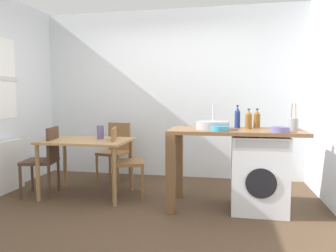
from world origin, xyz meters
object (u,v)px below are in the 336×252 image
(chair_opposite, at_px, (123,158))
(bottle_clear_small, at_px, (257,119))
(washing_machine, at_px, (258,173))
(vase, at_px, (100,132))
(mixing_bowl, at_px, (220,128))
(chair_person_seat, at_px, (45,157))
(bottle_squat_brown, at_px, (249,120))
(bottle_tall_green, at_px, (237,118))
(colander, at_px, (280,129))
(utensil_crock, at_px, (293,124))
(dining_table, at_px, (87,147))
(chair_spare_by_wall, at_px, (116,149))

(chair_opposite, bearing_deg, bottle_clear_small, 78.01)
(washing_machine, xyz_separation_m, vase, (-2.00, 0.23, 0.40))
(vase, bearing_deg, mixing_bowl, -15.41)
(chair_person_seat, height_order, bottle_squat_brown, bottle_squat_brown)
(washing_machine, relative_size, bottle_squat_brown, 3.66)
(bottle_tall_green, xyz_separation_m, colander, (0.43, -0.44, -0.09))
(chair_person_seat, bearing_deg, bottle_clear_small, -97.50)
(bottle_tall_green, distance_m, bottle_squat_brown, 0.16)
(bottle_tall_green, height_order, utensil_crock, utensil_crock)
(dining_table, relative_size, bottle_clear_small, 4.72)
(chair_spare_by_wall, relative_size, vase, 4.94)
(chair_opposite, distance_m, colander, 1.95)
(utensil_crock, bearing_deg, washing_machine, -171.90)
(chair_person_seat, xyz_separation_m, vase, (0.70, 0.18, 0.32))
(bottle_squat_brown, height_order, bottle_clear_small, bottle_squat_brown)
(dining_table, height_order, vase, vase)
(chair_person_seat, relative_size, vase, 4.94)
(chair_person_seat, xyz_separation_m, colander, (2.89, -0.27, 0.44))
(chair_spare_by_wall, height_order, utensil_crock, utensil_crock)
(chair_opposite, xyz_separation_m, utensil_crock, (2.04, -0.11, 0.48))
(bottle_squat_brown, distance_m, vase, 1.90)
(mixing_bowl, xyz_separation_m, utensil_crock, (0.80, 0.25, 0.04))
(washing_machine, height_order, colander, colander)
(bottle_tall_green, distance_m, vase, 1.78)
(washing_machine, distance_m, utensil_crock, 0.67)
(bottle_clear_small, height_order, mixing_bowl, bottle_clear_small)
(chair_spare_by_wall, xyz_separation_m, mixing_bowl, (1.60, -1.10, 0.44))
(dining_table, height_order, chair_opposite, chair_opposite)
(bottle_squat_brown, relative_size, mixing_bowl, 1.24)
(dining_table, relative_size, mixing_bowl, 5.81)
(chair_opposite, relative_size, bottle_tall_green, 3.27)
(chair_opposite, bearing_deg, vase, -117.36)
(dining_table, distance_m, washing_machine, 2.17)
(chair_opposite, height_order, utensil_crock, utensil_crock)
(chair_person_seat, relative_size, bottle_tall_green, 3.27)
(bottle_tall_green, bearing_deg, bottle_clear_small, 10.92)
(chair_person_seat, height_order, bottle_tall_green, bottle_tall_green)
(chair_spare_by_wall, xyz_separation_m, bottle_tall_green, (1.80, -0.69, 0.54))
(bottle_clear_small, bearing_deg, vase, -179.18)
(chair_opposite, relative_size, bottle_clear_small, 3.86)
(washing_machine, height_order, bottle_tall_green, bottle_tall_green)
(dining_table, height_order, washing_machine, washing_machine)
(bottle_clear_small, xyz_separation_m, mixing_bowl, (-0.43, -0.46, -0.08))
(washing_machine, xyz_separation_m, mixing_bowl, (-0.44, -0.20, 0.52))
(dining_table, xyz_separation_m, chair_spare_by_wall, (0.11, 0.77, -0.14))
(dining_table, bearing_deg, mixing_bowl, -10.94)
(dining_table, bearing_deg, chair_person_seat, -171.22)
(chair_person_seat, distance_m, bottle_tall_green, 2.53)
(washing_machine, bearing_deg, bottle_tall_green, 137.53)
(washing_machine, distance_m, bottle_clear_small, 0.65)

